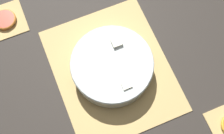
{
  "coord_description": "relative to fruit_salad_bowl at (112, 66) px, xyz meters",
  "views": [
    {
      "loc": [
        -0.31,
        0.13,
        0.99
      ],
      "look_at": [
        0.0,
        0.0,
        0.03
      ],
      "focal_mm": 50.0,
      "sensor_mm": 36.0,
      "label": 1
    }
  ],
  "objects": [
    {
      "name": "ground_plane",
      "position": [
        -0.0,
        0.0,
        -0.04
      ],
      "size": [
        6.0,
        6.0,
        0.0
      ],
      "primitive_type": "plane",
      "color": "#2D2823"
    },
    {
      "name": "fruit_salad_bowl",
      "position": [
        0.0,
        0.0,
        0.0
      ],
      "size": [
        0.27,
        0.27,
        0.08
      ],
      "color": "silver",
      "rests_on": "bamboo_mat_center"
    },
    {
      "name": "coaster_mat_far_right",
      "position": [
        0.32,
        0.28,
        -0.04
      ],
      "size": [
        0.14,
        0.14,
        0.01
      ],
      "color": "tan",
      "rests_on": "ground_plane"
    },
    {
      "name": "bamboo_mat_center",
      "position": [
        -0.0,
        0.0,
        -0.04
      ],
      "size": [
        0.45,
        0.37,
        0.01
      ],
      "color": "tan",
      "rests_on": "ground_plane"
    },
    {
      "name": "grapefruit_slice",
      "position": [
        0.32,
        0.28,
        -0.03
      ],
      "size": [
        0.08,
        0.08,
        0.01
      ],
      "color": "red",
      "rests_on": "coaster_mat_far_right"
    }
  ]
}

